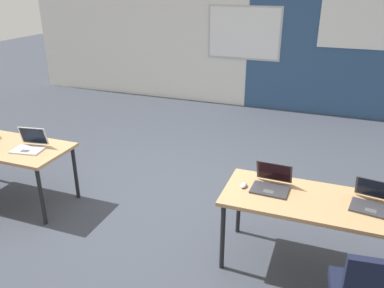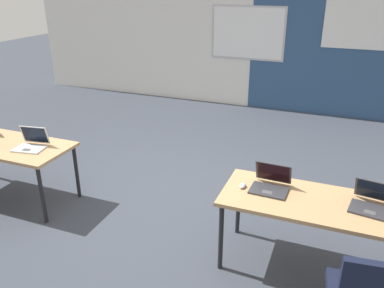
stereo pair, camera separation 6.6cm
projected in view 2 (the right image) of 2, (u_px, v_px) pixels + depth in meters
The scene contains 8 objects.
ground_plane at pixel (164, 200), 4.77m from camera, with size 24.00×24.00×0.00m.
back_wall_assembly at pixel (255, 37), 7.78m from camera, with size 10.00×0.27×2.80m.
desk_near_left at pixel (5, 148), 4.59m from camera, with size 1.60×0.70×0.72m.
desk_near_right at pixel (313, 207), 3.41m from camera, with size 1.60×0.70×0.72m.
laptop_near_right_inner at pixel (270, 184), 3.56m from camera, with size 0.34×0.32×0.23m.
mouse_near_right_inner at pixel (243, 186), 3.60m from camera, with size 0.06×0.10×0.03m.
laptop_near_left_inner at pixel (31, 144), 4.42m from camera, with size 0.37×0.34×0.23m.
laptop_near_right_end at pixel (372, 203), 3.26m from camera, with size 0.38×0.37×0.22m.
Camera 2 is at (1.84, -3.70, 2.50)m, focal length 36.52 mm.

